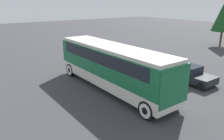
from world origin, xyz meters
name	(u,v)px	position (x,y,z in m)	size (l,w,h in m)	color
ground_plane	(112,89)	(0.00, 0.00, 0.00)	(120.00, 120.00, 0.00)	#38383A
tour_bus	(113,64)	(0.10, 0.00, 1.97)	(11.21, 2.58, 3.26)	silver
parked_car_near	(185,73)	(2.16, 5.90, 0.67)	(4.71, 1.91, 1.36)	black
parked_car_mid	(144,61)	(-2.64, 5.86, 0.69)	(4.12, 1.91, 1.40)	#2D5638
tree_left	(224,15)	(-3.79, 22.59, 4.45)	(3.09, 3.09, 6.75)	brown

